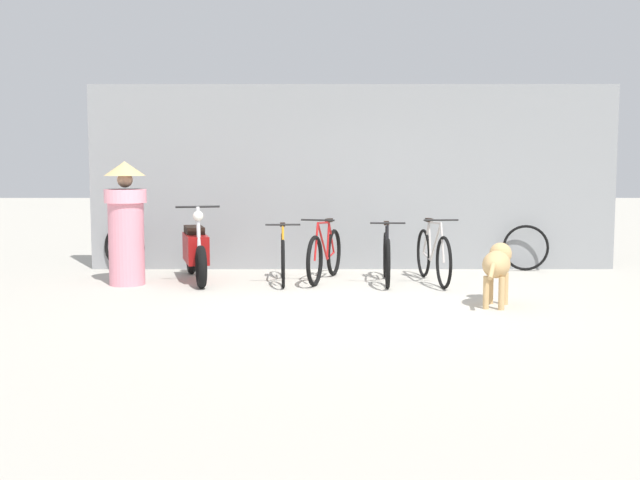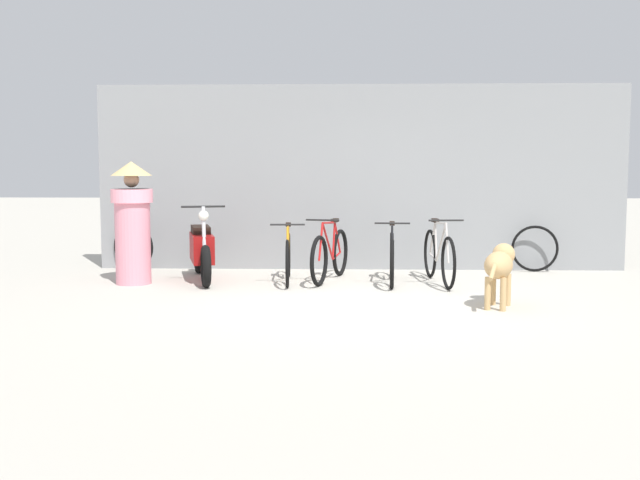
# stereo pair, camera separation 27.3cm
# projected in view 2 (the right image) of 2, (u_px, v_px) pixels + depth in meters

# --- Properties ---
(ground_plane) EXTENTS (60.00, 60.00, 0.00)m
(ground_plane) POSITION_uv_depth(u_px,v_px,m) (365.00, 304.00, 8.57)
(ground_plane) COLOR #B7B2A5
(shop_wall_back) EXTENTS (8.02, 0.20, 2.81)m
(shop_wall_back) POSITION_uv_depth(u_px,v_px,m) (360.00, 178.00, 11.45)
(shop_wall_back) COLOR gray
(shop_wall_back) RESTS_ON ground
(bicycle_0) EXTENTS (0.46, 1.62, 0.83)m
(bicycle_0) POSITION_uv_depth(u_px,v_px,m) (288.00, 257.00, 10.21)
(bicycle_0) COLOR black
(bicycle_0) RESTS_ON ground
(bicycle_1) EXTENTS (0.57, 1.64, 0.88)m
(bicycle_1) POSITION_uv_depth(u_px,v_px,m) (330.00, 255.00, 10.31)
(bicycle_1) COLOR black
(bicycle_1) RESTS_ON ground
(bicycle_2) EXTENTS (0.46, 1.63, 0.85)m
(bicycle_2) POSITION_uv_depth(u_px,v_px,m) (392.00, 258.00, 10.10)
(bicycle_2) COLOR black
(bicycle_2) RESTS_ON ground
(bicycle_3) EXTENTS (0.46, 1.76, 0.89)m
(bicycle_3) POSITION_uv_depth(u_px,v_px,m) (439.00, 256.00, 10.10)
(bicycle_3) COLOR black
(bicycle_3) RESTS_ON ground
(motorcycle) EXTENTS (0.69, 1.89, 1.06)m
(motorcycle) POSITION_uv_depth(u_px,v_px,m) (202.00, 250.00, 10.36)
(motorcycle) COLOR black
(motorcycle) RESTS_ON ground
(stray_dog) EXTENTS (0.53, 0.98, 0.69)m
(stray_dog) POSITION_uv_depth(u_px,v_px,m) (500.00, 265.00, 8.37)
(stray_dog) COLOR tan
(stray_dog) RESTS_ON ground
(person_in_robes) EXTENTS (0.75, 0.75, 1.64)m
(person_in_robes) POSITION_uv_depth(u_px,v_px,m) (132.00, 220.00, 10.00)
(person_in_robes) COLOR pink
(person_in_robes) RESTS_ON ground
(spare_tire_left) EXTENTS (0.70, 0.10, 0.70)m
(spare_tire_left) POSITION_uv_depth(u_px,v_px,m) (535.00, 249.00, 11.21)
(spare_tire_left) COLOR black
(spare_tire_left) RESTS_ON ground
(spare_tire_right) EXTENTS (0.69, 0.29, 0.71)m
(spare_tire_right) POSITION_uv_depth(u_px,v_px,m) (133.00, 247.00, 11.41)
(spare_tire_right) COLOR black
(spare_tire_right) RESTS_ON ground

